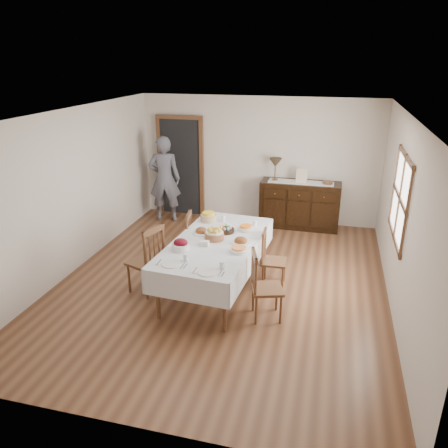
% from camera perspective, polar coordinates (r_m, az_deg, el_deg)
% --- Properties ---
extents(ground, '(6.00, 6.00, 0.00)m').
position_cam_1_polar(ground, '(6.96, -0.20, -7.60)').
color(ground, brown).
extents(room_shell, '(5.02, 6.02, 2.65)m').
position_cam_1_polar(room_shell, '(6.76, -0.53, 6.53)').
color(room_shell, silver).
rests_on(room_shell, ground).
extents(dining_table, '(1.37, 2.43, 0.81)m').
position_cam_1_polar(dining_table, '(6.45, -1.08, -2.97)').
color(dining_table, silver).
rests_on(dining_table, ground).
extents(chair_left_near, '(0.57, 0.57, 1.08)m').
position_cam_1_polar(chair_left_near, '(6.55, -9.92, -4.55)').
color(chair_left_near, brown).
rests_on(chair_left_near, ground).
extents(chair_left_far, '(0.48, 0.48, 1.00)m').
position_cam_1_polar(chair_left_far, '(7.17, -5.63, -2.28)').
color(chair_left_far, brown).
rests_on(chair_left_far, ground).
extents(chair_right_near, '(0.51, 0.51, 0.97)m').
position_cam_1_polar(chair_right_near, '(5.89, 5.19, -7.96)').
color(chair_right_near, brown).
rests_on(chair_right_near, ground).
extents(chair_right_far, '(0.38, 0.38, 0.89)m').
position_cam_1_polar(chair_right_far, '(6.74, 6.19, -4.46)').
color(chair_right_far, brown).
rests_on(chair_right_far, ground).
extents(sideboard, '(1.60, 0.58, 0.96)m').
position_cam_1_polar(sideboard, '(9.11, 9.83, 2.51)').
color(sideboard, black).
rests_on(sideboard, ground).
extents(person, '(0.68, 0.52, 1.95)m').
position_cam_1_polar(person, '(9.32, -7.79, 6.21)').
color(person, '#555560').
rests_on(person, ground).
extents(bread_basket, '(0.29, 0.29, 0.18)m').
position_cam_1_polar(bread_basket, '(6.44, -1.27, -1.36)').
color(bread_basket, brown).
rests_on(bread_basket, dining_table).
extents(egg_basket, '(0.27, 0.27, 0.11)m').
position_cam_1_polar(egg_basket, '(6.71, 0.19, -0.76)').
color(egg_basket, black).
rests_on(egg_basket, dining_table).
extents(ham_platter_a, '(0.29, 0.29, 0.11)m').
position_cam_1_polar(ham_platter_a, '(6.68, -2.95, -0.97)').
color(ham_platter_a, silver).
rests_on(ham_platter_a, dining_table).
extents(ham_platter_b, '(0.30, 0.30, 0.11)m').
position_cam_1_polar(ham_platter_b, '(6.34, 2.21, -2.23)').
color(ham_platter_b, silver).
rests_on(ham_platter_b, dining_table).
extents(beet_bowl, '(0.25, 0.25, 0.16)m').
position_cam_1_polar(beet_bowl, '(6.13, -5.68, -2.75)').
color(beet_bowl, silver).
rests_on(beet_bowl, dining_table).
extents(carrot_bowl, '(0.23, 0.23, 0.09)m').
position_cam_1_polar(carrot_bowl, '(6.77, 2.87, -0.55)').
color(carrot_bowl, silver).
rests_on(carrot_bowl, dining_table).
extents(pineapple_bowl, '(0.26, 0.26, 0.15)m').
position_cam_1_polar(pineapple_bowl, '(7.15, -2.03, 0.92)').
color(pineapple_bowl, tan).
rests_on(pineapple_bowl, dining_table).
extents(casserole_dish, '(0.26, 0.26, 0.07)m').
position_cam_1_polar(casserole_dish, '(6.05, 1.94, -3.36)').
color(casserole_dish, silver).
rests_on(casserole_dish, dining_table).
extents(butter_dish, '(0.15, 0.10, 0.07)m').
position_cam_1_polar(butter_dish, '(6.25, -2.64, -2.52)').
color(butter_dish, silver).
rests_on(butter_dish, dining_table).
extents(setting_left, '(0.43, 0.31, 0.10)m').
position_cam_1_polar(setting_left, '(5.77, -6.34, -4.91)').
color(setting_left, silver).
rests_on(setting_left, dining_table).
extents(setting_right, '(0.43, 0.31, 0.10)m').
position_cam_1_polar(setting_right, '(5.53, -1.58, -6.00)').
color(setting_right, silver).
rests_on(setting_right, dining_table).
extents(glass_far_a, '(0.07, 0.07, 0.10)m').
position_cam_1_polar(glass_far_a, '(7.14, -0.08, 0.75)').
color(glass_far_a, white).
rests_on(glass_far_a, dining_table).
extents(glass_far_b, '(0.07, 0.07, 0.09)m').
position_cam_1_polar(glass_far_b, '(6.97, 4.07, 0.11)').
color(glass_far_b, white).
rests_on(glass_far_b, dining_table).
extents(runner, '(1.30, 0.35, 0.01)m').
position_cam_1_polar(runner, '(8.95, 10.01, 5.40)').
color(runner, white).
rests_on(runner, sideboard).
extents(table_lamp, '(0.26, 0.26, 0.46)m').
position_cam_1_polar(table_lamp, '(8.94, 6.73, 7.89)').
color(table_lamp, brown).
rests_on(table_lamp, sideboard).
extents(picture_frame, '(0.22, 0.08, 0.28)m').
position_cam_1_polar(picture_frame, '(8.88, 10.10, 6.18)').
color(picture_frame, beige).
rests_on(picture_frame, sideboard).
extents(deco_bowl, '(0.20, 0.20, 0.06)m').
position_cam_1_polar(deco_bowl, '(8.92, 13.37, 5.27)').
color(deco_bowl, brown).
rests_on(deco_bowl, sideboard).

